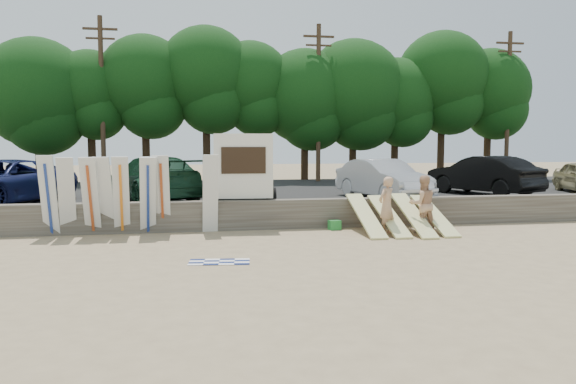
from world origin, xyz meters
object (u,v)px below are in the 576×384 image
at_px(car_1, 153,179).
at_px(beachgoer_a, 386,205).
at_px(car_0, 1,182).
at_px(car_3, 483,175).
at_px(beachgoer_b, 423,204).
at_px(car_2, 383,179).
at_px(box_trailer, 242,165).
at_px(cooler, 335,225).

distance_m(car_1, beachgoer_a, 9.21).
bearing_deg(car_1, car_0, -17.41).
height_order(car_3, beachgoer_b, car_3).
relative_size(car_1, car_3, 1.16).
bearing_deg(beachgoer_a, car_2, -144.53).
xyz_separation_m(box_trailer, beachgoer_a, (4.29, -3.81, -1.20)).
distance_m(car_3, beachgoer_a, 8.22).
distance_m(box_trailer, car_2, 5.74).
distance_m(car_1, cooler, 7.51).
xyz_separation_m(beachgoer_b, cooler, (-2.67, 1.14, -0.78)).
distance_m(beachgoer_a, beachgoer_b, 1.25).
xyz_separation_m(box_trailer, car_2, (5.69, 0.40, -0.64)).
bearing_deg(car_1, car_3, 159.58).
relative_size(box_trailer, car_3, 0.82).
bearing_deg(car_3, beachgoer_a, 17.31).
relative_size(car_0, car_2, 1.22).
bearing_deg(beachgoer_b, car_1, -28.36).
bearing_deg(cooler, car_2, 39.81).
relative_size(car_2, beachgoer_a, 2.59).
distance_m(car_1, car_2, 9.06).
relative_size(car_0, beachgoer_a, 3.15).
bearing_deg(cooler, car_1, 139.59).
bearing_deg(beachgoer_b, car_0, -16.97).
bearing_deg(car_0, car_3, 26.03).
bearing_deg(beachgoer_a, beachgoer_b, 144.23).
height_order(box_trailer, beachgoer_b, box_trailer).
height_order(box_trailer, car_1, box_trailer).
height_order(car_2, car_3, car_3).
relative_size(car_1, car_2, 1.23).
bearing_deg(car_2, car_3, -2.56).
distance_m(car_2, beachgoer_b, 4.23).
bearing_deg(beachgoer_a, car_3, -176.58).
bearing_deg(car_1, beachgoer_a, 125.20).
bearing_deg(car_0, beachgoer_b, 6.16).
height_order(car_0, car_3, car_3).
height_order(car_2, beachgoer_a, car_2).
bearing_deg(car_3, cooler, 5.50).
distance_m(box_trailer, cooler, 4.39).
relative_size(car_3, cooler, 13.37).
bearing_deg(beachgoer_a, car_1, -70.26).
distance_m(beachgoer_a, cooler, 1.98).
distance_m(car_2, cooler, 4.36).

